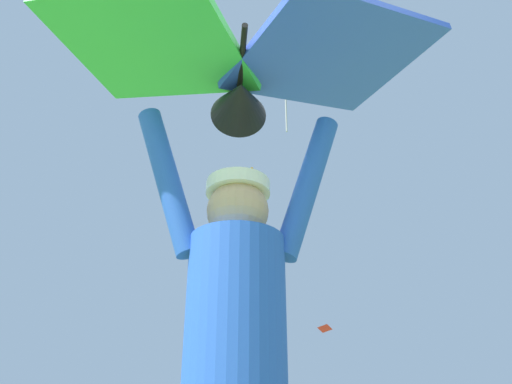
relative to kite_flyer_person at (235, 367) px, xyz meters
name	(u,v)px	position (x,y,z in m)	size (l,w,h in m)	color
kite_flyer_person	(235,367)	(0.00, 0.00, 0.00)	(0.81, 0.38, 1.92)	#424751
held_stunt_kite	(241,65)	(0.01, -0.07, 1.20)	(1.70, 0.99, 0.39)	black
distant_kite_orange_high_right	(248,172)	(-1.68, 28.13, 17.17)	(1.06, 1.08, 0.37)	orange
distant_kite_yellow_mid_left	(260,282)	(-0.76, 22.74, 7.96)	(0.92, 0.92, 1.74)	yellow
distant_kite_white_overhead_distant	(285,79)	(0.47, 11.41, 10.74)	(1.25, 1.24, 2.59)	white
distant_kite_black_low_left	(226,341)	(-1.45, 14.13, 3.25)	(1.16, 1.03, 2.29)	black
distant_kite_red_high_left	(325,328)	(2.90, 31.38, 7.84)	(0.83, 0.81, 0.35)	red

